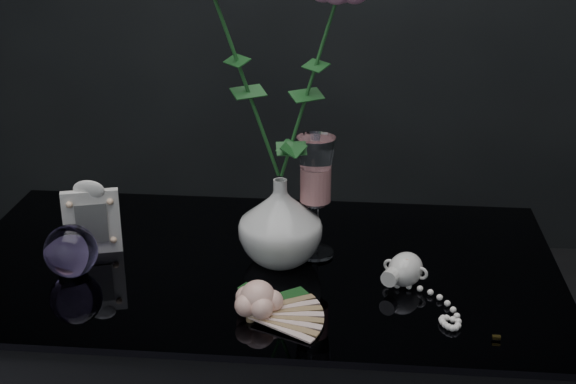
# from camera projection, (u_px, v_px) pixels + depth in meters

# --- Properties ---
(vase) EXTENTS (0.16, 0.16, 0.15)m
(vase) POSITION_uv_depth(u_px,v_px,m) (280.00, 221.00, 1.38)
(vase) COLOR silver
(vase) RESTS_ON table
(wine_glass) EXTENTS (0.08, 0.08, 0.22)m
(wine_glass) POSITION_uv_depth(u_px,v_px,m) (315.00, 198.00, 1.39)
(wine_glass) COLOR white
(wine_glass) RESTS_ON table
(picture_frame) EXTENTS (0.12, 0.11, 0.14)m
(picture_frame) POSITION_uv_depth(u_px,v_px,m) (91.00, 217.00, 1.42)
(picture_frame) COLOR silver
(picture_frame) RESTS_ON table
(paperweight) EXTENTS (0.10, 0.10, 0.09)m
(paperweight) POSITION_uv_depth(u_px,v_px,m) (71.00, 251.00, 1.35)
(paperweight) COLOR #846DB2
(paperweight) RESTS_ON table
(paper_fan) EXTENTS (0.23, 0.19, 0.02)m
(paper_fan) POSITION_uv_depth(u_px,v_px,m) (250.00, 314.00, 1.22)
(paper_fan) COLOR beige
(paper_fan) RESTS_ON table
(loose_rose) EXTENTS (0.14, 0.18, 0.06)m
(loose_rose) POSITION_uv_depth(u_px,v_px,m) (258.00, 298.00, 1.23)
(loose_rose) COLOR #FEB7A4
(loose_rose) RESTS_ON table
(pearl_jar) EXTENTS (0.26, 0.26, 0.06)m
(pearl_jar) POSITION_uv_depth(u_px,v_px,m) (406.00, 268.00, 1.32)
(pearl_jar) COLOR silver
(pearl_jar) RESTS_ON table
(roses) EXTENTS (0.29, 0.14, 0.43)m
(roses) POSITION_uv_depth(u_px,v_px,m) (275.00, 58.00, 1.28)
(roses) COLOR #E2A693
(roses) RESTS_ON vase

